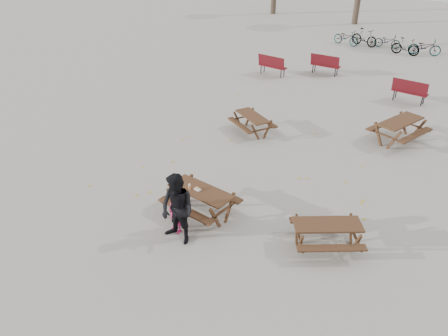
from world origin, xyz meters
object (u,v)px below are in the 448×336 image
Objects in this scene: picnic_table_east at (326,235)px; soda_bottle at (190,187)px; food_tray at (197,189)px; picnic_table_north at (252,124)px; picnic_table_far at (399,131)px; child at (176,211)px; main_picnic_table at (201,196)px; adult at (177,209)px.

soda_bottle is at bearing 156.32° from picnic_table_east.
food_tray is 5.53m from picnic_table_north.
picnic_table_far is at bearing 54.37° from picnic_table_north.
child is at bearing 176.52° from picnic_table_far.
soda_bottle reaches higher than picnic_table_north.
picnic_table_east is at bearing 36.72° from child.
main_picnic_table is 1.43× the size of child.
picnic_table_north is (-1.95, 5.13, -0.25)m from main_picnic_table.
picnic_table_east is at bearing 15.48° from food_tray.
soda_bottle is 1.19m from adult.
soda_bottle is 5.57m from picnic_table_north.
picnic_table_far is at bearing 71.64° from main_picnic_table.
soda_bottle is (-0.19, -0.10, 0.05)m from food_tray.
soda_bottle is at bearing -149.68° from main_picnic_table.
picnic_table_far is (2.66, 7.85, -0.39)m from food_tray.
picnic_table_north is at bearing 108.93° from adult.
picnic_table_north is (-2.27, 6.32, -0.61)m from adult.
main_picnic_table is at bearing -45.28° from picnic_table_north.
picnic_table_east is 1.04× the size of picnic_table_north.
picnic_table_far is at bearing 74.99° from adult.
child is (-0.01, -0.94, 0.04)m from main_picnic_table.
picnic_table_east is at bearing -15.15° from picnic_table_north.
adult is 1.16× the size of picnic_table_east.
picnic_table_east is 6.96m from picnic_table_far.
picnic_table_north is (-5.24, 4.25, -0.01)m from picnic_table_east.
adult is at bearing -46.40° from picnic_table_north.
main_picnic_table is 5.49m from picnic_table_north.
soda_bottle reaches higher than food_tray.
soda_bottle is 8.46m from picnic_table_far.
food_tray is at bearing -143.92° from main_picnic_table.
adult reaches higher than child.
picnic_table_far reaches higher than main_picnic_table.
soda_bottle is at bearing 173.42° from picnic_table_far.
food_tray is 3.51m from picnic_table_east.
main_picnic_table is 1.28m from adult.
main_picnic_table is at bearing 36.08° from food_tray.
child is 3.78m from picnic_table_east.
picnic_table_north is 0.84× the size of picnic_table_far.
picnic_table_north is (-1.89, 5.18, -0.45)m from food_tray.
picnic_table_east is 6.75m from picnic_table_north.
child is at bearing 169.02° from picnic_table_east.
food_tray is 1.21m from adult.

